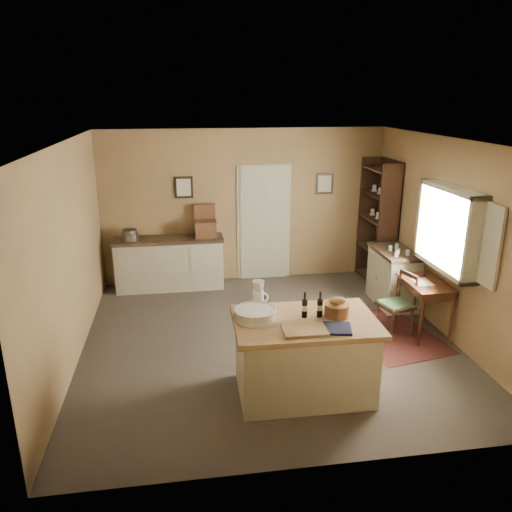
{
  "coord_description": "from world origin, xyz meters",
  "views": [
    {
      "loc": [
        -1.1,
        -6.12,
        3.25
      ],
      "look_at": [
        -0.13,
        0.25,
        1.15
      ],
      "focal_mm": 35.0,
      "sensor_mm": 36.0,
      "label": 1
    }
  ],
  "objects_px": {
    "work_island": "(303,354)",
    "sideboard": "(170,262)",
    "writing_desk": "(425,289)",
    "desk_chair": "(395,305)",
    "shelving_unit": "(380,222)",
    "right_cabinet": "(393,277)"
  },
  "relations": [
    {
      "from": "writing_desk",
      "to": "right_cabinet",
      "type": "relative_size",
      "value": 0.85
    },
    {
      "from": "shelving_unit",
      "to": "work_island",
      "type": "bearing_deg",
      "value": -123.52
    },
    {
      "from": "work_island",
      "to": "shelving_unit",
      "type": "xyz_separation_m",
      "value": [
        2.19,
        3.31,
        0.61
      ]
    },
    {
      "from": "right_cabinet",
      "to": "shelving_unit",
      "type": "xyz_separation_m",
      "value": [
        0.16,
        1.05,
        0.63
      ]
    },
    {
      "from": "work_island",
      "to": "writing_desk",
      "type": "distance_m",
      "value": 2.38
    },
    {
      "from": "desk_chair",
      "to": "work_island",
      "type": "bearing_deg",
      "value": -158.44
    },
    {
      "from": "shelving_unit",
      "to": "sideboard",
      "type": "bearing_deg",
      "value": 176.9
    },
    {
      "from": "desk_chair",
      "to": "right_cabinet",
      "type": "height_order",
      "value": "right_cabinet"
    },
    {
      "from": "desk_chair",
      "to": "shelving_unit",
      "type": "bearing_deg",
      "value": 59.22
    },
    {
      "from": "right_cabinet",
      "to": "shelving_unit",
      "type": "relative_size",
      "value": 0.45
    },
    {
      "from": "writing_desk",
      "to": "work_island",
      "type": "bearing_deg",
      "value": -149.02
    },
    {
      "from": "sideboard",
      "to": "writing_desk",
      "type": "height_order",
      "value": "sideboard"
    },
    {
      "from": "sideboard",
      "to": "right_cabinet",
      "type": "bearing_deg",
      "value": -19.45
    },
    {
      "from": "work_island",
      "to": "shelving_unit",
      "type": "height_order",
      "value": "shelving_unit"
    },
    {
      "from": "sideboard",
      "to": "desk_chair",
      "type": "distance_m",
      "value": 3.87
    },
    {
      "from": "desk_chair",
      "to": "shelving_unit",
      "type": "distance_m",
      "value": 2.25
    },
    {
      "from": "writing_desk",
      "to": "right_cabinet",
      "type": "height_order",
      "value": "right_cabinet"
    },
    {
      "from": "right_cabinet",
      "to": "writing_desk",
      "type": "bearing_deg",
      "value": -89.99
    },
    {
      "from": "writing_desk",
      "to": "desk_chair",
      "type": "relative_size",
      "value": 0.96
    },
    {
      "from": "sideboard",
      "to": "writing_desk",
      "type": "distance_m",
      "value": 4.22
    },
    {
      "from": "work_island",
      "to": "sideboard",
      "type": "distance_m",
      "value": 3.82
    },
    {
      "from": "writing_desk",
      "to": "shelving_unit",
      "type": "bearing_deg",
      "value": 85.71
    }
  ]
}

